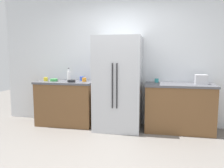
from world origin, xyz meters
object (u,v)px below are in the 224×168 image
object	(u,v)px
cup_c	(46,79)
cup_b	(82,79)
bowl_a	(54,80)
cup_d	(84,80)
refrigerator	(118,83)
bowl_b	(71,81)
cup_a	(157,80)
toaster	(201,79)
bottle_a	(69,76)

from	to	relation	value
cup_c	cup_b	bearing A→B (deg)	14.52
bowl_a	cup_d	bearing A→B (deg)	3.78
cup_d	refrigerator	bearing A→B (deg)	-6.99
cup_b	cup_d	size ratio (longest dim) A/B	1.08
bowl_b	cup_a	bearing A→B (deg)	10.31
cup_a	cup_d	distance (m)	1.45
cup_a	cup_b	distance (m)	1.54
cup_b	bowl_a	size ratio (longest dim) A/B	0.58
refrigerator	toaster	bearing A→B (deg)	4.30
refrigerator	toaster	distance (m)	1.54
cup_b	cup_c	distance (m)	0.75
cup_b	cup_a	bearing A→B (deg)	0.47
toaster	bottle_a	size ratio (longest dim) A/B	0.79
cup_b	cup_d	world-z (taller)	cup_b
cup_d	bowl_a	world-z (taller)	cup_d
cup_d	cup_b	bearing A→B (deg)	124.70
bottle_a	cup_b	xyz separation A→B (m)	(0.24, 0.13, -0.07)
cup_c	bowl_a	bearing A→B (deg)	0.75
toaster	cup_c	world-z (taller)	toaster
cup_a	cup_b	size ratio (longest dim) A/B	0.90
cup_a	cup_c	xyz separation A→B (m)	(-2.26, -0.20, 0.00)
refrigerator	toaster	size ratio (longest dim) A/B	8.32
toaster	bowl_a	size ratio (longest dim) A/B	1.40
toaster	cup_b	xyz separation A→B (m)	(-2.34, 0.11, -0.04)
cup_c	cup_d	size ratio (longest dim) A/B	1.04
bottle_a	cup_a	size ratio (longest dim) A/B	3.41
toaster	bowl_b	size ratio (longest dim) A/B	1.37
toaster	cup_d	bearing A→B (deg)	-179.28
refrigerator	cup_c	distance (m)	1.53
cup_c	bowl_b	bearing A→B (deg)	-9.57
toaster	cup_b	world-z (taller)	toaster
bottle_a	cup_a	world-z (taller)	bottle_a
refrigerator	bottle_a	world-z (taller)	refrigerator
bottle_a	bowl_a	bearing A→B (deg)	-170.05
bottle_a	bowl_a	distance (m)	0.32
toaster	cup_c	size ratio (longest dim) A/B	2.51
cup_a	cup_c	bearing A→B (deg)	-174.95
cup_b	toaster	bearing A→B (deg)	-2.80
cup_a	toaster	bearing A→B (deg)	-8.95
refrigerator	cup_d	distance (m)	0.72
bowl_b	cup_c	bearing A→B (deg)	170.43
cup_d	bowl_b	world-z (taller)	cup_d
cup_c	bowl_b	xyz separation A→B (m)	(0.60, -0.10, -0.02)
bottle_a	toaster	bearing A→B (deg)	0.38
refrigerator	cup_a	world-z (taller)	refrigerator
refrigerator	bowl_b	world-z (taller)	refrigerator
toaster	cup_b	bearing A→B (deg)	177.20
toaster	bowl_a	distance (m)	2.89
cup_d	bowl_b	bearing A→B (deg)	-146.12
toaster	bottle_a	distance (m)	2.58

